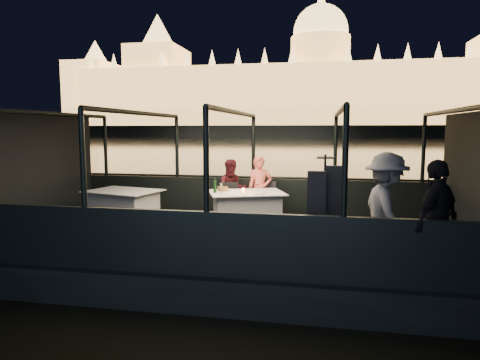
% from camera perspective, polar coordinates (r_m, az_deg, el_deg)
% --- Properties ---
extents(river_water, '(500.00, 500.00, 0.00)m').
position_cam_1_polar(river_water, '(87.54, 9.87, 4.99)').
color(river_water, black).
rests_on(river_water, ground).
extents(boat_hull, '(8.60, 4.40, 1.00)m').
position_cam_1_polar(boat_hull, '(8.04, -0.55, -11.38)').
color(boat_hull, black).
rests_on(boat_hull, river_water).
extents(boat_deck, '(8.00, 4.00, 0.04)m').
position_cam_1_polar(boat_deck, '(7.90, -0.55, -8.07)').
color(boat_deck, black).
rests_on(boat_deck, boat_hull).
extents(gunwale_port, '(8.00, 0.08, 0.90)m').
position_cam_1_polar(gunwale_port, '(9.73, 1.77, -2.43)').
color(gunwale_port, black).
rests_on(gunwale_port, boat_deck).
extents(gunwale_starboard, '(8.00, 0.08, 0.90)m').
position_cam_1_polar(gunwale_starboard, '(5.90, -4.43, -8.50)').
color(gunwale_starboard, black).
rests_on(gunwale_starboard, boat_deck).
extents(cabin_glass_port, '(8.00, 0.02, 1.40)m').
position_cam_1_polar(cabin_glass_port, '(9.62, 1.80, 4.36)').
color(cabin_glass_port, '#99B2B2').
rests_on(cabin_glass_port, gunwale_port).
extents(cabin_glass_starboard, '(8.00, 0.02, 1.40)m').
position_cam_1_polar(cabin_glass_starboard, '(5.71, -4.54, 2.71)').
color(cabin_glass_starboard, '#99B2B2').
rests_on(cabin_glass_starboard, gunwale_starboard).
extents(cabin_roof_glass, '(8.00, 4.00, 0.02)m').
position_cam_1_polar(cabin_roof_glass, '(7.64, -0.57, 9.00)').
color(cabin_roof_glass, '#99B2B2').
rests_on(cabin_roof_glass, boat_deck).
extents(end_wall_fore, '(0.02, 4.00, 2.30)m').
position_cam_1_polar(end_wall_fore, '(9.33, -25.40, 0.87)').
color(end_wall_fore, black).
rests_on(end_wall_fore, boat_deck).
extents(end_wall_aft, '(0.02, 4.00, 2.30)m').
position_cam_1_polar(end_wall_aft, '(7.94, 29.05, -0.25)').
color(end_wall_aft, black).
rests_on(end_wall_aft, boat_deck).
extents(canopy_ribs, '(8.00, 4.00, 2.30)m').
position_cam_1_polar(canopy_ribs, '(7.69, -0.56, 0.40)').
color(canopy_ribs, black).
rests_on(canopy_ribs, boat_deck).
extents(embankment, '(400.00, 140.00, 6.00)m').
position_cam_1_polar(embankment, '(217.50, 10.49, 6.22)').
color(embankment, '#423D33').
rests_on(embankment, ground).
extents(parliament_building, '(220.00, 32.00, 60.00)m').
position_cam_1_polar(parliament_building, '(184.41, 10.60, 14.88)').
color(parliament_building, '#F2D18C').
rests_on(parliament_building, embankment).
extents(dining_table_central, '(1.72, 1.48, 0.77)m').
position_cam_1_polar(dining_table_central, '(8.55, 0.89, -4.14)').
color(dining_table_central, silver).
rests_on(dining_table_central, boat_deck).
extents(dining_table_aft, '(1.63, 1.34, 0.76)m').
position_cam_1_polar(dining_table_aft, '(9.20, -15.22, -3.60)').
color(dining_table_aft, silver).
rests_on(dining_table_aft, boat_deck).
extents(chair_port_left, '(0.46, 0.46, 0.86)m').
position_cam_1_polar(chair_port_left, '(9.07, -1.72, -3.10)').
color(chair_port_left, black).
rests_on(chair_port_left, boat_deck).
extents(chair_port_right, '(0.51, 0.51, 0.88)m').
position_cam_1_polar(chair_port_right, '(9.11, 3.54, -3.07)').
color(chair_port_right, black).
rests_on(chair_port_right, boat_deck).
extents(coat_stand, '(0.46, 0.37, 1.65)m').
position_cam_1_polar(coat_stand, '(6.18, 11.16, -3.63)').
color(coat_stand, black).
rests_on(coat_stand, boat_deck).
extents(person_woman_coral, '(0.60, 0.48, 1.44)m').
position_cam_1_polar(person_woman_coral, '(9.17, 2.67, -1.10)').
color(person_woman_coral, '#F16857').
rests_on(person_woman_coral, boat_deck).
extents(person_man_maroon, '(0.76, 0.66, 1.36)m').
position_cam_1_polar(person_man_maroon, '(9.30, -1.05, -0.98)').
color(person_man_maroon, '#451318').
rests_on(person_man_maroon, boat_deck).
extents(passenger_stripe, '(0.83, 1.20, 1.69)m').
position_cam_1_polar(passenger_stripe, '(6.36, 18.88, -4.03)').
color(passenger_stripe, white).
rests_on(passenger_stripe, boat_deck).
extents(passenger_dark, '(0.93, 0.99, 1.63)m').
position_cam_1_polar(passenger_dark, '(6.09, 24.73, -4.76)').
color(passenger_dark, black).
rests_on(passenger_dark, boat_deck).
extents(wine_bottle, '(0.08, 0.08, 0.29)m').
position_cam_1_polar(wine_bottle, '(8.40, -3.38, -0.69)').
color(wine_bottle, '#123314').
rests_on(wine_bottle, dining_table_central).
extents(bread_basket, '(0.28, 0.28, 0.09)m').
position_cam_1_polar(bread_basket, '(8.66, -2.32, -1.19)').
color(bread_basket, brown).
rests_on(bread_basket, dining_table_central).
extents(amber_candle, '(0.07, 0.07, 0.08)m').
position_cam_1_polar(amber_candle, '(8.45, 0.44, -1.38)').
color(amber_candle, '#FFAA3F').
rests_on(amber_candle, dining_table_central).
extents(plate_near, '(0.28, 0.28, 0.01)m').
position_cam_1_polar(plate_near, '(8.22, 2.65, -1.85)').
color(plate_near, white).
rests_on(plate_near, dining_table_central).
extents(plate_far, '(0.22, 0.22, 0.01)m').
position_cam_1_polar(plate_far, '(8.76, -1.35, -1.31)').
color(plate_far, white).
rests_on(plate_far, dining_table_central).
extents(wine_glass_white, '(0.08, 0.08, 0.19)m').
position_cam_1_polar(wine_glass_white, '(8.35, -2.55, -1.11)').
color(wine_glass_white, silver).
rests_on(wine_glass_white, dining_table_central).
extents(wine_glass_red, '(0.07, 0.07, 0.18)m').
position_cam_1_polar(wine_glass_red, '(8.61, 2.34, -0.87)').
color(wine_glass_red, silver).
rests_on(wine_glass_red, dining_table_central).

